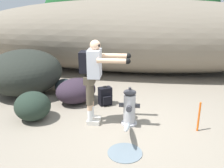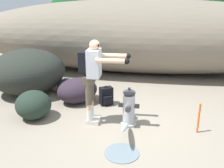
{
  "view_description": "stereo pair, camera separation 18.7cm",
  "coord_description": "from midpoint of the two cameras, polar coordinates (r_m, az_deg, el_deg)",
  "views": [
    {
      "loc": [
        0.37,
        -4.31,
        2.39
      ],
      "look_at": [
        -0.28,
        0.45,
        0.75
      ],
      "focal_mm": 38.77,
      "sensor_mm": 36.0,
      "label": 1
    },
    {
      "loc": [
        0.55,
        -4.28,
        2.39
      ],
      "look_at": [
        -0.28,
        0.45,
        0.75
      ],
      "focal_mm": 38.77,
      "sensor_mm": 36.0,
      "label": 2
    }
  ],
  "objects": [
    {
      "name": "utility_worker",
      "position": [
        4.71,
        -3.26,
        2.92
      ],
      "size": [
        0.99,
        0.57,
        1.72
      ],
      "rotation": [
        0.0,
        0.0,
        0.05
      ],
      "color": "beige",
      "rests_on": "ground_plane"
    },
    {
      "name": "hydrant_water_jet",
      "position": [
        4.33,
        4.14,
        -11.84
      ],
      "size": [
        0.58,
        1.16,
        0.46
      ],
      "color": "silver",
      "rests_on": "ground_plane"
    },
    {
      "name": "survey_stake",
      "position": [
        4.92,
        20.8,
        -7.59
      ],
      "size": [
        0.04,
        0.04,
        0.6
      ],
      "primitive_type": "cylinder",
      "color": "#E55914",
      "rests_on": "ground_plane"
    },
    {
      "name": "boulder_mid",
      "position": [
        6.05,
        -7.26,
        -1.46
      ],
      "size": [
        1.31,
        1.33,
        0.61
      ],
      "primitive_type": "ellipsoid",
      "rotation": [
        0.0,
        0.0,
        0.87
      ],
      "color": "#2C212D",
      "rests_on": "ground_plane"
    },
    {
      "name": "ground_plane",
      "position": [
        4.95,
        3.4,
        -10.33
      ],
      "size": [
        56.0,
        56.0,
        0.04
      ],
      "primitive_type": "cube",
      "color": "gray"
    },
    {
      "name": "boulder_outlier",
      "position": [
        6.68,
        -9.8,
        -0.47
      ],
      "size": [
        0.75,
        0.76,
        0.42
      ],
      "primitive_type": "ellipsoid",
      "rotation": [
        0.0,
        0.0,
        3.81
      ],
      "color": "black",
      "rests_on": "ground_plane"
    },
    {
      "name": "boulder_large",
      "position": [
        6.9,
        -18.52,
        2.85
      ],
      "size": [
        2.71,
        2.69,
        1.2
      ],
      "primitive_type": "ellipsoid",
      "rotation": [
        0.0,
        0.0,
        2.28
      ],
      "color": "#252A24",
      "rests_on": "ground_plane"
    },
    {
      "name": "dirt_embankment",
      "position": [
        8.61,
        6.91,
        11.11
      ],
      "size": [
        12.98,
        3.2,
        2.49
      ],
      "primitive_type": "ellipsoid",
      "color": "#756B5B",
      "rests_on": "ground_plane"
    },
    {
      "name": "spare_backpack",
      "position": [
        5.86,
        -0.44,
        -2.9
      ],
      "size": [
        0.36,
        0.36,
        0.47
      ],
      "rotation": [
        0.0,
        0.0,
        5.27
      ],
      "color": "black",
      "rests_on": "ground_plane"
    },
    {
      "name": "fire_hydrant",
      "position": [
        4.89,
        5.09,
        -5.65
      ],
      "size": [
        0.42,
        0.37,
        0.8
      ],
      "color": "#B2B2B7",
      "rests_on": "ground_plane"
    },
    {
      "name": "boulder_small",
      "position": [
        5.41,
        -17.1,
        -4.7
      ],
      "size": [
        1.08,
        1.08,
        0.61
      ],
      "primitive_type": "ellipsoid",
      "rotation": [
        0.0,
        0.0,
        3.97
      ],
      "color": "#1F2C23",
      "rests_on": "ground_plane"
    }
  ]
}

